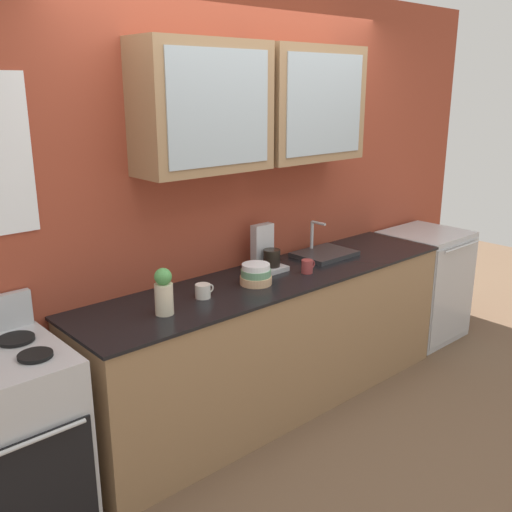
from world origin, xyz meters
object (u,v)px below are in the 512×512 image
object	(u,v)px
sink_faucet	(324,253)
coffee_maker	(266,253)
bowl_stack	(256,274)
vase	(164,292)
cup_near_sink	(307,266)
cup_near_bowls	(203,291)
dishwasher	(423,284)
stove_range	(8,445)

from	to	relation	value
sink_faucet	coffee_maker	distance (m)	0.51
sink_faucet	bowl_stack	xyz separation A→B (m)	(-0.75, -0.13, 0.04)
bowl_stack	vase	world-z (taller)	vase
sink_faucet	vase	distance (m)	1.44
vase	cup_near_sink	distance (m)	1.06
coffee_maker	vase	bearing A→B (deg)	-166.90
cup_near_sink	coffee_maker	world-z (taller)	coffee_maker
cup_near_bowls	sink_faucet	bearing A→B (deg)	5.30
bowl_stack	vase	size ratio (longest dim) A/B	0.77
vase	dishwasher	distance (m)	2.63
cup_near_sink	stove_range	bearing A→B (deg)	177.34
coffee_maker	stove_range	bearing A→B (deg)	-175.20
stove_range	bowl_stack	distance (m)	1.59
stove_range	dishwasher	distance (m)	3.40
bowl_stack	vase	bearing A→B (deg)	-176.77
sink_faucet	cup_near_sink	xyz separation A→B (m)	(-0.37, -0.19, 0.02)
cup_near_bowls	stove_range	bearing A→B (deg)	179.64
vase	coffee_maker	xyz separation A→B (m)	(0.92, 0.21, -0.02)
stove_range	bowl_stack	xyz separation A→B (m)	(1.51, -0.03, 0.50)
vase	cup_near_sink	world-z (taller)	vase
sink_faucet	dishwasher	xyz separation A→B (m)	(1.14, -0.10, -0.47)
stove_range	cup_near_bowls	world-z (taller)	stove_range
sink_faucet	dishwasher	bearing A→B (deg)	-5.13
cup_near_bowls	coffee_maker	size ratio (longest dim) A/B	0.41
vase	bowl_stack	bearing A→B (deg)	3.23
cup_near_sink	dishwasher	distance (m)	1.58
dishwasher	coffee_maker	world-z (taller)	coffee_maker
stove_range	vase	bearing A→B (deg)	-4.61
vase	cup_near_bowls	xyz separation A→B (m)	(0.30, 0.06, -0.08)
coffee_maker	sink_faucet	bearing A→B (deg)	-5.66
stove_range	coffee_maker	xyz separation A→B (m)	(1.76, 0.15, 0.55)
stove_range	cup_near_sink	distance (m)	1.96
stove_range	cup_near_sink	bearing A→B (deg)	-2.66
sink_faucet	cup_near_bowls	size ratio (longest dim) A/B	3.39
bowl_stack	cup_near_sink	distance (m)	0.39
cup_near_bowls	dishwasher	world-z (taller)	cup_near_bowls
vase	dishwasher	world-z (taller)	vase
sink_faucet	coffee_maker	bearing A→B (deg)	174.34
cup_near_bowls	vase	bearing A→B (deg)	-168.53
sink_faucet	coffee_maker	world-z (taller)	coffee_maker
dishwasher	stove_range	bearing A→B (deg)	179.93
vase	sink_faucet	bearing A→B (deg)	6.59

